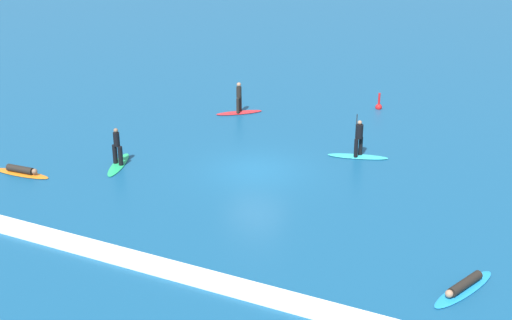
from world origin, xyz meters
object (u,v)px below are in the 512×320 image
at_px(surfer_on_orange_board, 22,171).
at_px(surfer_on_blue_board, 464,287).
at_px(marker_buoy, 379,106).
at_px(surfer_on_red_board, 239,105).
at_px(surfer_on_teal_board, 358,146).
at_px(surfer_on_green_board, 118,155).

height_order(surfer_on_orange_board, surfer_on_blue_board, surfer_on_orange_board).
bearing_deg(marker_buoy, surfer_on_red_board, -148.45).
bearing_deg(surfer_on_teal_board, surfer_on_orange_board, 17.51).
height_order(surfer_on_orange_board, marker_buoy, marker_buoy).
distance_m(surfer_on_red_board, marker_buoy, 8.01).
relative_size(surfer_on_teal_board, marker_buoy, 2.83).
bearing_deg(marker_buoy, surfer_on_orange_board, -125.86).
bearing_deg(surfer_on_teal_board, surfer_on_red_board, -38.77).
bearing_deg(surfer_on_orange_board, marker_buoy, 50.53).
bearing_deg(marker_buoy, surfer_on_blue_board, -65.12).
bearing_deg(surfer_on_blue_board, surfer_on_orange_board, -71.34).
distance_m(surfer_on_teal_board, surfer_on_green_board, 11.21).
bearing_deg(surfer_on_green_board, surfer_on_teal_board, -78.57).
relative_size(surfer_on_blue_board, surfer_on_red_board, 1.33).
relative_size(surfer_on_orange_board, surfer_on_green_board, 1.03).
relative_size(surfer_on_teal_board, surfer_on_blue_board, 0.91).
distance_m(surfer_on_teal_board, surfer_on_red_board, 8.74).
height_order(surfer_on_blue_board, marker_buoy, marker_buoy).
distance_m(surfer_on_blue_board, marker_buoy, 18.81).
xyz_separation_m(surfer_on_red_board, surfer_on_green_board, (-1.55, -9.17, 0.02)).
bearing_deg(surfer_on_green_board, surfer_on_orange_board, 110.30).
xyz_separation_m(surfer_on_green_board, marker_buoy, (8.36, 13.36, -0.32)).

